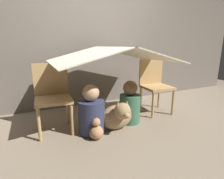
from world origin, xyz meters
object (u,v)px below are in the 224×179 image
Objects in this scene: chair_left at (53,94)px; chair_right at (154,83)px; person_front at (92,113)px; person_second at (130,105)px; dog at (118,116)px.

chair_right is at bearing 2.70° from chair_left.
chair_left is 0.53m from person_front.
person_second is at bearing -9.55° from chair_left.
person_front reaches higher than dog.
person_second is (-0.57, -0.21, -0.21)m from chair_right.
chair_right is 1.20m from person_front.
chair_right is 1.97× the size of dog.
chair_left is 1.41× the size of person_second.
dog is (-0.26, -0.15, -0.06)m from person_second.
chair_right is 1.38× the size of person_front.
person_front is 0.58m from person_second.
person_front is at bearing -172.61° from person_second.
person_second is at bearing -155.45° from chair_right.
chair_left is 1.02m from person_second.
chair_right is at bearing 20.34° from person_second.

